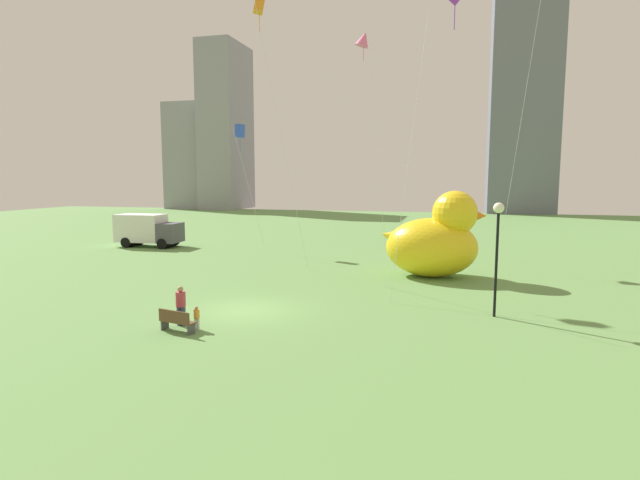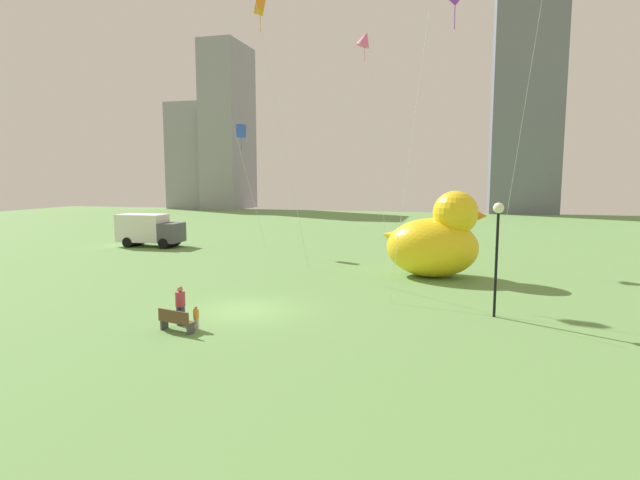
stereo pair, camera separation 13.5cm
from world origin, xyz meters
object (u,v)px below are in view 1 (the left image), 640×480
(kite_orange, at_px, (260,7))
(person_child, at_px, (197,317))
(kite_blue, at_px, (240,132))
(park_bench, at_px, (176,321))
(kite_purple, at_px, (450,11))
(giant_inflatable_duck, at_px, (435,240))
(box_truck, at_px, (148,230))
(person_adult, at_px, (181,304))
(kite_pink, at_px, (364,40))
(lamppost, at_px, (498,231))

(kite_orange, bearing_deg, person_child, -79.44)
(person_child, height_order, kite_orange, kite_orange)
(kite_orange, height_order, kite_blue, kite_orange)
(park_bench, height_order, kite_purple, kite_purple)
(giant_inflatable_duck, distance_m, box_truck, 26.14)
(person_adult, xyz_separation_m, kite_orange, (-1.76, 13.91, 16.08))
(kite_purple, bearing_deg, person_child, -140.54)
(kite_blue, bearing_deg, park_bench, -72.66)
(person_adult, height_order, box_truck, box_truck)
(kite_pink, relative_size, kite_purple, 1.16)
(person_adult, xyz_separation_m, kite_purple, (10.28, 7.37, 12.91))
(box_truck, height_order, kite_pink, kite_pink)
(kite_orange, bearing_deg, person_adult, -82.78)
(person_adult, bearing_deg, park_bench, -71.98)
(person_child, relative_size, kite_pink, 0.05)
(park_bench, relative_size, kite_blue, 0.15)
(person_adult, relative_size, kite_blue, 0.16)
(giant_inflatable_duck, xyz_separation_m, kite_purple, (0.57, -5.95, 11.57))
(giant_inflatable_duck, bearing_deg, person_child, -122.79)
(lamppost, distance_m, kite_blue, 26.97)
(person_adult, height_order, kite_purple, kite_purple)
(box_truck, bearing_deg, person_child, -52.72)
(person_adult, relative_size, person_child, 1.72)
(lamppost, height_order, kite_blue, kite_blue)
(kite_pink, bearing_deg, person_child, -96.07)
(giant_inflatable_duck, relative_size, kite_pink, 0.36)
(box_truck, xyz_separation_m, kite_blue, (8.35, 1.35, 8.48))
(person_adult, distance_m, kite_purple, 18.07)
(person_child, bearing_deg, lamppost, 23.40)
(park_bench, bearing_deg, lamppost, 24.40)
(person_child, distance_m, kite_purple, 18.01)
(lamppost, bearing_deg, kite_purple, 131.03)
(kite_pink, height_order, kite_purple, kite_pink)
(lamppost, relative_size, kite_pink, 0.28)
(person_child, relative_size, lamppost, 0.19)
(giant_inflatable_duck, relative_size, kite_purple, 0.42)
(box_truck, bearing_deg, lamppost, -30.16)
(kite_purple, bearing_deg, kite_blue, 139.14)
(park_bench, distance_m, person_adult, 1.02)
(park_bench, relative_size, kite_purple, 0.11)
(person_adult, relative_size, box_truck, 0.29)
(person_child, xyz_separation_m, kite_pink, (2.51, 23.56, 16.41))
(park_bench, distance_m, person_child, 0.81)
(giant_inflatable_duck, distance_m, kite_purple, 13.02)
(park_bench, xyz_separation_m, giant_inflatable_duck, (9.42, 14.19, 1.78))
(park_bench, height_order, lamppost, lamppost)
(person_adult, height_order, giant_inflatable_duck, giant_inflatable_duck)
(lamppost, bearing_deg, kite_blue, 138.06)
(kite_orange, xyz_separation_m, kite_blue, (-5.18, 8.35, -7.07))
(person_child, bearing_deg, kite_blue, 109.11)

